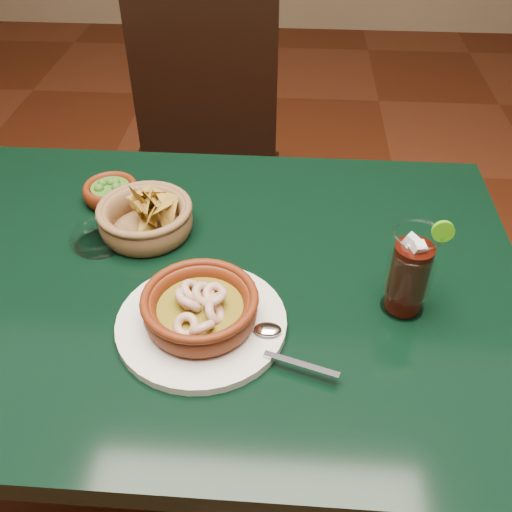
# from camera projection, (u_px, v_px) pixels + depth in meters

# --- Properties ---
(ground) EXTENTS (7.00, 7.00, 0.00)m
(ground) POSITION_uv_depth(u_px,v_px,m) (203.00, 487.00, 1.47)
(ground) COLOR #471C0C
(ground) RESTS_ON ground
(dining_table) EXTENTS (1.20, 0.80, 0.75)m
(dining_table) POSITION_uv_depth(u_px,v_px,m) (181.00, 311.00, 1.05)
(dining_table) COLOR black
(dining_table) RESTS_ON ground
(dining_chair) EXTENTS (0.45, 0.45, 0.96)m
(dining_chair) POSITION_uv_depth(u_px,v_px,m) (201.00, 165.00, 1.68)
(dining_chair) COLOR black
(dining_chair) RESTS_ON ground
(shrimp_plate) EXTENTS (0.34, 0.26, 0.08)m
(shrimp_plate) POSITION_uv_depth(u_px,v_px,m) (201.00, 312.00, 0.87)
(shrimp_plate) COLOR silver
(shrimp_plate) RESTS_ON dining_table
(chip_basket) EXTENTS (0.21, 0.21, 0.13)m
(chip_basket) POSITION_uv_depth(u_px,v_px,m) (146.00, 218.00, 1.05)
(chip_basket) COLOR brown
(chip_basket) RESTS_ON dining_table
(guacamole_ramekin) EXTENTS (0.13, 0.13, 0.04)m
(guacamole_ramekin) POSITION_uv_depth(u_px,v_px,m) (111.00, 191.00, 1.14)
(guacamole_ramekin) COLOR #501A09
(guacamole_ramekin) RESTS_ON dining_table
(cola_drink) EXTENTS (0.15, 0.15, 0.17)m
(cola_drink) POSITION_uv_depth(u_px,v_px,m) (410.00, 272.00, 0.87)
(cola_drink) COLOR white
(cola_drink) RESTS_ON dining_table
(glass_ashtray) EXTENTS (0.12, 0.12, 0.03)m
(glass_ashtray) POSITION_uv_depth(u_px,v_px,m) (100.00, 238.00, 1.04)
(glass_ashtray) COLOR white
(glass_ashtray) RESTS_ON dining_table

